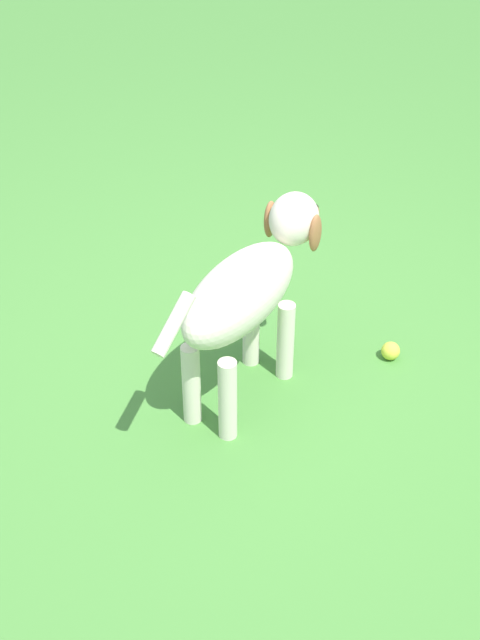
# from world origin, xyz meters

# --- Properties ---
(ground) EXTENTS (14.00, 14.00, 0.00)m
(ground) POSITION_xyz_m (0.00, 0.00, 0.00)
(ground) COLOR #478438
(dog) EXTENTS (0.45, 0.83, 0.61)m
(dog) POSITION_xyz_m (0.01, -0.10, 0.40)
(dog) COLOR silver
(dog) RESTS_ON ground
(tennis_ball_0) EXTENTS (0.07, 0.07, 0.07)m
(tennis_ball_0) POSITION_xyz_m (0.15, 0.40, 0.03)
(tennis_ball_0) COLOR #D3DB40
(tennis_ball_0) RESTS_ON ground
(tennis_ball_1) EXTENTS (0.07, 0.07, 0.07)m
(tennis_ball_1) POSITION_xyz_m (-0.61, 0.21, 0.03)
(tennis_ball_1) COLOR #D1E42C
(tennis_ball_1) RESTS_ON ground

